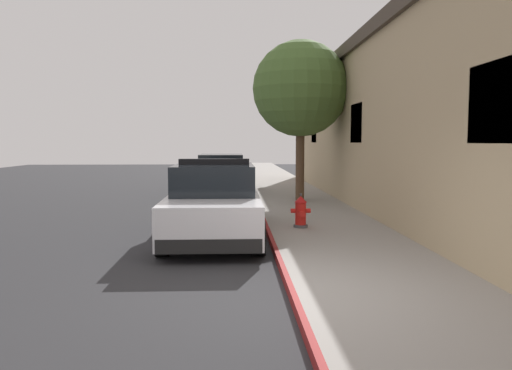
% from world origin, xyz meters
% --- Properties ---
extents(ground_plane, '(29.16, 60.00, 0.20)m').
position_xyz_m(ground_plane, '(-4.67, 10.00, -0.10)').
color(ground_plane, '#2B2B2D').
extents(sidewalk_pavement, '(2.67, 60.00, 0.14)m').
position_xyz_m(sidewalk_pavement, '(1.33, 10.00, 0.07)').
color(sidewalk_pavement, gray).
rests_on(sidewalk_pavement, ground).
extents(curb_painted_edge, '(0.08, 60.00, 0.14)m').
position_xyz_m(curb_painted_edge, '(-0.04, 10.00, 0.07)').
color(curb_painted_edge, maroon).
rests_on(curb_painted_edge, ground).
extents(storefront_building, '(6.15, 26.96, 5.02)m').
position_xyz_m(storefront_building, '(5.62, 7.93, 2.52)').
color(storefront_building, tan).
rests_on(storefront_building, ground).
extents(police_cruiser, '(1.94, 4.84, 1.68)m').
position_xyz_m(police_cruiser, '(-1.20, 4.39, 0.74)').
color(police_cruiser, white).
rests_on(police_cruiser, ground).
extents(parked_car_silver_ahead, '(1.94, 4.84, 1.56)m').
position_xyz_m(parked_car_silver_ahead, '(-1.26, 13.31, 0.74)').
color(parked_car_silver_ahead, black).
rests_on(parked_car_silver_ahead, ground).
extents(fire_hydrant, '(0.44, 0.40, 0.76)m').
position_xyz_m(fire_hydrant, '(0.70, 4.83, 0.49)').
color(fire_hydrant, '#4C4C51').
rests_on(fire_hydrant, sidewalk_pavement).
extents(street_tree, '(3.06, 3.06, 5.13)m').
position_xyz_m(street_tree, '(1.36, 10.01, 3.72)').
color(street_tree, brown).
rests_on(street_tree, sidewalk_pavement).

